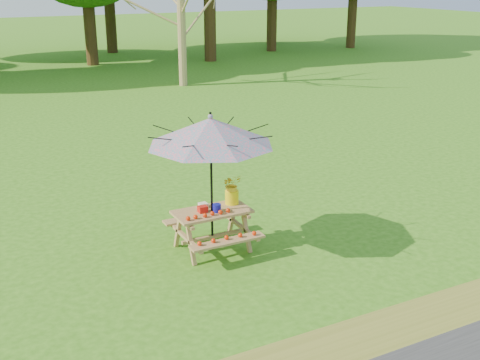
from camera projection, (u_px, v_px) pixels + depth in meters
name	position (u px, v px, depth m)	size (l,w,h in m)	color
picnic_table	(212.00, 231.00, 9.57)	(1.20, 1.32, 0.67)	#9C6E46
patio_umbrella	(211.00, 132.00, 9.04)	(2.07, 2.07, 2.25)	black
produce_bins	(209.00, 208.00, 9.43)	(0.33, 0.41, 0.13)	red
tomatoes_row	(208.00, 214.00, 9.23)	(0.77, 0.13, 0.07)	red
flower_bucket	(232.00, 188.00, 9.67)	(0.30, 0.27, 0.49)	yellow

